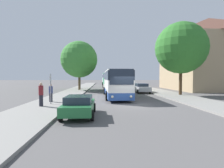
# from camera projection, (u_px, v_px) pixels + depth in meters

# --- Properties ---
(ground_plane) EXTENTS (300.00, 300.00, 0.00)m
(ground_plane) POSITION_uv_depth(u_px,v_px,m) (129.00, 105.00, 15.34)
(ground_plane) COLOR #565454
(ground_plane) RESTS_ON ground
(sidewalk_left) EXTENTS (4.00, 120.00, 0.15)m
(sidewalk_left) POSITION_uv_depth(u_px,v_px,m) (48.00, 105.00, 14.94)
(sidewalk_left) COLOR gray
(sidewalk_left) RESTS_ON ground_plane
(sidewalk_right) EXTENTS (4.00, 120.00, 0.15)m
(sidewalk_right) POSITION_uv_depth(u_px,v_px,m) (206.00, 103.00, 15.74)
(sidewalk_right) COLOR gray
(sidewalk_right) RESTS_ON ground_plane
(building_right_background) EXTENTS (14.28, 15.61, 14.16)m
(building_right_background) POSITION_uv_depth(u_px,v_px,m) (208.00, 54.00, 34.73)
(building_right_background) COLOR tan
(building_right_background) RESTS_ON ground_plane
(bus_front) EXTENTS (2.92, 11.66, 3.22)m
(bus_front) POSITION_uv_depth(u_px,v_px,m) (116.00, 83.00, 21.59)
(bus_front) COLOR #2D519E
(bus_front) RESTS_ON ground_plane
(bus_middle) EXTENTS (3.06, 11.86, 3.40)m
(bus_middle) POSITION_uv_depth(u_px,v_px,m) (110.00, 80.00, 36.03)
(bus_middle) COLOR silver
(bus_middle) RESTS_ON ground_plane
(bus_rear) EXTENTS (3.03, 11.93, 3.46)m
(bus_rear) POSITION_uv_depth(u_px,v_px,m) (107.00, 79.00, 52.61)
(bus_rear) COLOR #238942
(bus_rear) RESTS_ON ground_plane
(parked_car_left_curb) EXTENTS (1.94, 3.97, 1.29)m
(parked_car_left_curb) POSITION_uv_depth(u_px,v_px,m) (79.00, 105.00, 10.82)
(parked_car_left_curb) COLOR #236B38
(parked_car_left_curb) RESTS_ON ground_plane
(parked_car_right_near) EXTENTS (2.08, 4.65, 1.47)m
(parked_car_right_near) POSITION_uv_depth(u_px,v_px,m) (142.00, 88.00, 27.51)
(parked_car_right_near) COLOR #B7B7BC
(parked_car_right_near) RESTS_ON ground_plane
(parked_car_right_far) EXTENTS (2.25, 4.68, 1.43)m
(parked_car_right_far) POSITION_uv_depth(u_px,v_px,m) (129.00, 85.00, 39.74)
(parked_car_right_far) COLOR red
(parked_car_right_far) RESTS_ON ground_plane
(bus_stop_sign) EXTENTS (0.08, 0.45, 2.58)m
(bus_stop_sign) POSITION_uv_depth(u_px,v_px,m) (51.00, 85.00, 14.84)
(bus_stop_sign) COLOR gray
(bus_stop_sign) RESTS_ON sidewalk_left
(pedestrian_waiting_near) EXTENTS (0.36, 0.36, 1.86)m
(pedestrian_waiting_near) POSITION_uv_depth(u_px,v_px,m) (41.00, 94.00, 13.70)
(pedestrian_waiting_near) COLOR #23232D
(pedestrian_waiting_near) RESTS_ON sidewalk_left
(pedestrian_waiting_far) EXTENTS (0.36, 0.36, 1.66)m
(pedestrian_waiting_far) POSITION_uv_depth(u_px,v_px,m) (51.00, 93.00, 16.20)
(pedestrian_waiting_far) COLOR #23232D
(pedestrian_waiting_far) RESTS_ON sidewalk_left
(tree_left_near) EXTENTS (6.63, 6.63, 8.87)m
(tree_left_near) POSITION_uv_depth(u_px,v_px,m) (79.00, 59.00, 31.81)
(tree_left_near) COLOR brown
(tree_left_near) RESTS_ON sidewalk_left
(tree_left_far) EXTENTS (4.99, 4.99, 7.73)m
(tree_left_far) POSITION_uv_depth(u_px,v_px,m) (79.00, 63.00, 35.48)
(tree_left_far) COLOR #513D23
(tree_left_far) RESTS_ON sidewalk_left
(tree_right_near) EXTENTS (6.65, 6.65, 9.41)m
(tree_right_near) POSITION_uv_depth(u_px,v_px,m) (181.00, 48.00, 22.67)
(tree_right_near) COLOR #47331E
(tree_right_near) RESTS_ON sidewalk_right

